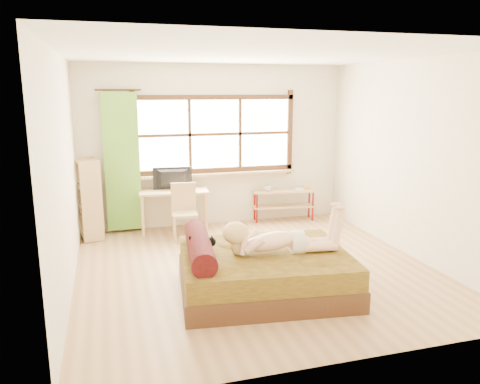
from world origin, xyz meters
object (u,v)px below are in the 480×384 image
object	(u,v)px
desk	(174,196)
bookshelf	(89,198)
kitten	(201,245)
woman	(279,228)
chair	(184,208)
pipe_shelf	(284,198)
bed	(261,270)

from	to	relation	value
desk	bookshelf	size ratio (longest dim) A/B	0.91
kitten	bookshelf	world-z (taller)	bookshelf
desk	bookshelf	xyz separation A→B (m)	(-1.31, 0.02, 0.04)
woman	chair	size ratio (longest dim) A/B	1.55
pipe_shelf	bed	bearing A→B (deg)	-109.31
chair	bookshelf	world-z (taller)	bookshelf
bed	desk	xyz separation A→B (m)	(-0.61, 2.63, 0.34)
bookshelf	bed	bearing A→B (deg)	-64.93
chair	kitten	bearing A→B (deg)	-89.35
bookshelf	chair	bearing A→B (deg)	-26.23
pipe_shelf	woman	bearing A→B (deg)	-105.51
pipe_shelf	bookshelf	world-z (taller)	bookshelf
chair	bookshelf	size ratio (longest dim) A/B	0.69
desk	bookshelf	distance (m)	1.31
bed	woman	size ratio (longest dim) A/B	1.55
kitten	chair	bearing A→B (deg)	92.16
woman	pipe_shelf	bearing A→B (deg)	73.99
desk	bed	bearing A→B (deg)	-71.81
bed	kitten	size ratio (longest dim) A/B	7.23
woman	pipe_shelf	distance (m)	3.06
bed	kitten	bearing A→B (deg)	178.58
chair	bookshelf	distance (m)	1.48
kitten	pipe_shelf	distance (m)	3.35
bed	chair	world-z (taller)	chair
kitten	chair	world-z (taller)	chair
kitten	chair	size ratio (longest dim) A/B	0.33
desk	woman	bearing A→B (deg)	-68.14
woman	chair	xyz separation A→B (m)	(-0.70, 2.31, -0.28)
bed	desk	world-z (taller)	bed
bed	woman	distance (m)	0.54
kitten	chair	distance (m)	2.17
woman	bookshelf	size ratio (longest dim) A/B	1.07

